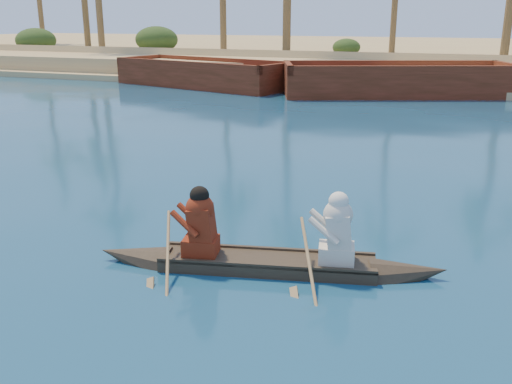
% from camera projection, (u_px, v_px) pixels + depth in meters
% --- Properties ---
extents(canoe, '(5.56, 1.99, 1.53)m').
position_uv_depth(canoe, '(268.00, 252.00, 8.97)').
color(canoe, '#362A1D').
rests_on(canoe, ground).
extents(barge_left, '(11.31, 6.29, 1.79)m').
position_uv_depth(barge_left, '(203.00, 75.00, 33.00)').
color(barge_left, maroon).
rests_on(barge_left, ground).
extents(barge_mid, '(12.09, 7.78, 1.91)m').
position_uv_depth(barge_mid, '(397.00, 82.00, 29.12)').
color(barge_mid, maroon).
rests_on(barge_mid, ground).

